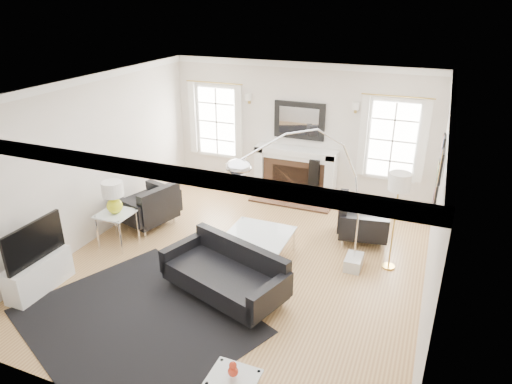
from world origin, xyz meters
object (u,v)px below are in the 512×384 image
at_px(coffee_table, 258,237).
at_px(armchair_left, 149,207).
at_px(fireplace, 295,175).
at_px(sofa, 227,274).
at_px(armchair_right, 360,220).
at_px(arc_floor_lamp, 303,200).
at_px(gourd_lamp, 113,195).

bearing_deg(coffee_table, armchair_left, 171.42).
xyz_separation_m(fireplace, sofa, (0.13, -3.55, -0.22)).
height_order(sofa, armchair_right, armchair_right).
relative_size(sofa, arc_floor_lamp, 0.82).
bearing_deg(arc_floor_lamp, armchair_right, 69.45).
relative_size(gourd_lamp, arc_floor_lamp, 0.23).
xyz_separation_m(sofa, arc_floor_lamp, (0.85, 0.75, 0.99)).
bearing_deg(coffee_table, fireplace, 94.21).
distance_m(sofa, gourd_lamp, 2.47).
xyz_separation_m(sofa, armchair_right, (1.45, 2.35, 0.02)).
bearing_deg(armchair_right, coffee_table, -136.53).
distance_m(sofa, armchair_right, 2.76).
height_order(sofa, coffee_table, sofa).
bearing_deg(gourd_lamp, armchair_right, 25.35).
xyz_separation_m(armchair_left, gourd_lamp, (-0.07, -0.82, 0.56)).
xyz_separation_m(armchair_left, coffee_table, (2.32, -0.35, 0.04)).
relative_size(sofa, armchair_left, 1.65).
xyz_separation_m(armchair_left, arc_floor_lamp, (3.11, -0.63, 0.93)).
bearing_deg(sofa, fireplace, 92.02).
height_order(coffee_table, arc_floor_lamp, arc_floor_lamp).
height_order(coffee_table, gourd_lamp, gourd_lamp).
bearing_deg(fireplace, armchair_right, -37.40).
bearing_deg(armchair_right, fireplace, 142.60).
bearing_deg(fireplace, gourd_lamp, -126.30).
height_order(armchair_left, coffee_table, armchair_left).
bearing_deg(coffee_table, sofa, -93.39).
relative_size(armchair_right, arc_floor_lamp, 0.43).
bearing_deg(armchair_right, arc_floor_lamp, -110.55).
distance_m(fireplace, coffee_table, 2.53).
bearing_deg(coffee_table, arc_floor_lamp, -19.48).
height_order(armchair_left, armchair_right, armchair_left).
distance_m(armchair_right, arc_floor_lamp, 1.96).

